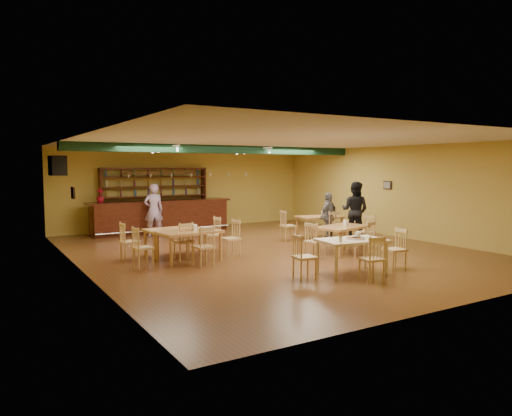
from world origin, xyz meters
TOP-DOWN VIEW (x-y plane):
  - floor at (0.00, 0.00)m, footprint 12.00×12.00m
  - ceiling_beam at (0.00, 2.80)m, footprint 10.00×0.30m
  - track_rail_left at (-1.80, 3.40)m, footprint 0.05×2.50m
  - track_rail_right at (1.40, 3.40)m, footprint 0.05×2.50m
  - ac_unit at (-4.80, 4.20)m, footprint 0.34×0.70m
  - picture_left at (-4.97, 1.00)m, footprint 0.04×0.34m
  - picture_right at (4.97, 0.50)m, footprint 0.04×0.34m
  - bar_counter at (-1.31, 5.15)m, footprint 5.08×0.85m
  - back_bar_hutch at (-1.31, 5.78)m, footprint 3.93×0.40m
  - poinsettia at (-3.40, 5.15)m, footprint 0.34×0.34m
  - dining_table_a at (-2.56, 0.80)m, footprint 1.44×0.89m
  - dining_table_b at (2.66, 1.23)m, footprint 1.51×1.01m
  - dining_table_c at (-2.50, -0.16)m, footprint 1.57×1.02m
  - dining_table_d at (1.41, -1.30)m, footprint 1.66×1.24m
  - near_table at (-0.04, -3.27)m, footprint 1.53×1.10m
  - pizza_tray at (0.06, -3.27)m, footprint 0.52×0.52m
  - parmesan_shaker at (-0.50, -3.42)m, footprint 0.08×0.08m
  - napkin_stack at (0.31, -3.07)m, footprint 0.22×0.18m
  - pizza_server at (0.21, -3.22)m, footprint 0.31×0.26m
  - side_plate at (0.52, -3.47)m, footprint 0.25×0.25m
  - patron_bar at (-1.87, 4.33)m, footprint 0.68×0.48m
  - patron_right_a at (3.46, 0.43)m, footprint 1.04×1.12m
  - patron_right_b at (2.61, 0.70)m, footprint 0.95×0.63m

SIDE VIEW (x-z plane):
  - floor at x=0.00m, z-range 0.00..0.00m
  - dining_table_a at x=-2.56m, z-range 0.00..0.70m
  - dining_table_b at x=2.66m, z-range 0.00..0.71m
  - dining_table_d at x=1.41m, z-range 0.00..0.74m
  - dining_table_c at x=-2.50m, z-range 0.00..0.75m
  - near_table at x=-0.04m, z-range 0.00..0.76m
  - bar_counter at x=-1.31m, z-range 0.00..1.13m
  - patron_right_b at x=2.61m, z-range 0.00..1.50m
  - side_plate at x=0.52m, z-range 0.76..0.77m
  - pizza_tray at x=0.06m, z-range 0.76..0.77m
  - napkin_stack at x=0.31m, z-range 0.76..0.79m
  - pizza_server at x=0.21m, z-range 0.77..0.78m
  - parmesan_shaker at x=-0.50m, z-range 0.76..0.87m
  - patron_bar at x=-1.87m, z-range 0.00..1.75m
  - patron_right_a at x=3.46m, z-range 0.00..1.84m
  - back_bar_hutch at x=-1.31m, z-range 0.00..2.28m
  - poinsettia at x=-3.40m, z-range 1.13..1.60m
  - picture_left at x=-4.97m, z-range 1.56..1.84m
  - picture_right at x=4.97m, z-range 1.56..1.84m
  - ac_unit at x=-4.80m, z-range 2.11..2.59m
  - ceiling_beam at x=0.00m, z-range 2.75..3.00m
  - track_rail_left at x=-1.80m, z-range 2.92..2.96m
  - track_rail_right at x=1.40m, z-range 2.92..2.96m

